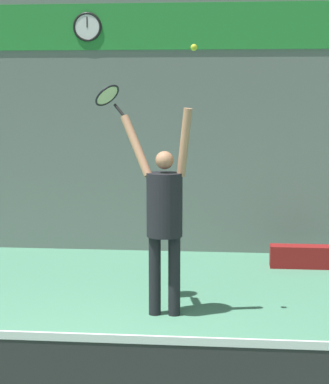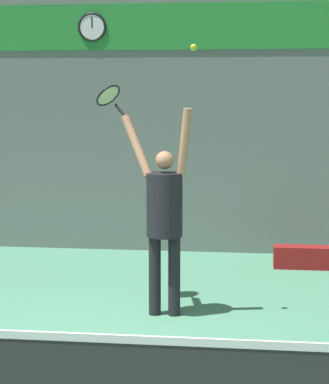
{
  "view_description": "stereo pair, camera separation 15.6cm",
  "coord_description": "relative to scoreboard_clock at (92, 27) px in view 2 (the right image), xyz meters",
  "views": [
    {
      "loc": [
        1.23,
        -5.29,
        2.37
      ],
      "look_at": [
        0.54,
        1.9,
        1.34
      ],
      "focal_mm": 65.0,
      "sensor_mm": 36.0,
      "label": 1
    },
    {
      "loc": [
        1.38,
        -5.28,
        2.37
      ],
      "look_at": [
        0.54,
        1.9,
        1.34
      ],
      "focal_mm": 65.0,
      "sensor_mm": 36.0,
      "label": 2
    }
  ],
  "objects": [
    {
      "name": "equipment_bag",
      "position": [
        3.07,
        -0.78,
        -3.17
      ],
      "size": [
        0.82,
        0.25,
        0.3
      ],
      "color": "maroon",
      "rests_on": "ground_plane"
    },
    {
      "name": "scoreboard_clock",
      "position": [
        0.0,
        0.0,
        0.0
      ],
      "size": [
        0.42,
        0.04,
        0.42
      ],
      "color": "white"
    },
    {
      "name": "tennis_ball",
      "position": [
        1.73,
        -3.13,
        -0.5
      ],
      "size": [
        0.07,
        0.07,
        0.07
      ],
      "color": "#CCDB2D"
    },
    {
      "name": "sponsor_banner",
      "position": [
        0.88,
        0.02,
        -0.0
      ],
      "size": [
        7.11,
        0.02,
        0.66
      ],
      "color": "#288C38"
    },
    {
      "name": "tennis_racket",
      "position": [
        0.77,
        -2.65,
        -0.99
      ],
      "size": [
        0.4,
        0.38,
        0.36
      ],
      "color": "black"
    },
    {
      "name": "back_wall",
      "position": [
        0.88,
        0.08,
        -0.82
      ],
      "size": [
        18.0,
        0.1,
        5.0
      ],
      "color": "slate",
      "rests_on": "ground_plane"
    },
    {
      "name": "tennis_player",
      "position": [
        1.41,
        -2.99,
        -2.2
      ],
      "size": [
        0.83,
        0.48,
        2.22
      ],
      "color": "black",
      "rests_on": "ground_plane"
    }
  ]
}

